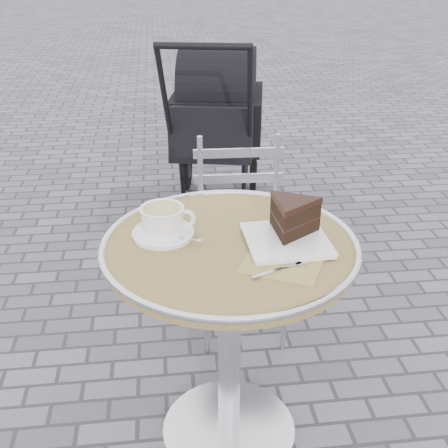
{
  "coord_description": "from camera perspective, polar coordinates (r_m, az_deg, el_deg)",
  "views": [
    {
      "loc": [
        -0.18,
        -1.35,
        1.49
      ],
      "look_at": [
        -0.01,
        0.02,
        0.78
      ],
      "focal_mm": 45.0,
      "sensor_mm": 36.0,
      "label": 1
    }
  ],
  "objects": [
    {
      "name": "baby_stroller",
      "position": [
        3.32,
        -0.78,
        9.58
      ],
      "size": [
        0.65,
        1.1,
        1.08
      ],
      "rotation": [
        0.0,
        0.0,
        -0.19
      ],
      "color": "black",
      "rests_on": "ground"
    },
    {
      "name": "cafe_table",
      "position": [
        1.64,
        0.57,
        -6.97
      ],
      "size": [
        0.72,
        0.72,
        0.74
      ],
      "color": "silver",
      "rests_on": "ground"
    },
    {
      "name": "bistro_chair",
      "position": [
        2.25,
        1.64,
        1.06
      ],
      "size": [
        0.37,
        0.37,
        0.8
      ],
      "rotation": [
        0.0,
        0.0,
        -0.03
      ],
      "color": "silver",
      "rests_on": "ground"
    },
    {
      "name": "cake_plate_set",
      "position": [
        1.56,
        6.78,
        0.19
      ],
      "size": [
        0.27,
        0.35,
        0.12
      ],
      "rotation": [
        0.0,
        0.0,
        0.04
      ],
      "color": "#9E8457",
      "rests_on": "cafe_table"
    },
    {
      "name": "ground",
      "position": [
        2.01,
        0.49,
        -20.46
      ],
      "size": [
        80.0,
        80.0,
        0.0
      ],
      "primitive_type": "plane",
      "color": "slate",
      "rests_on": "ground"
    },
    {
      "name": "cappuccino_set",
      "position": [
        1.58,
        -6.16,
        0.07
      ],
      "size": [
        0.19,
        0.17,
        0.09
      ],
      "rotation": [
        0.0,
        0.0,
        0.01
      ],
      "color": "white",
      "rests_on": "cafe_table"
    }
  ]
}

